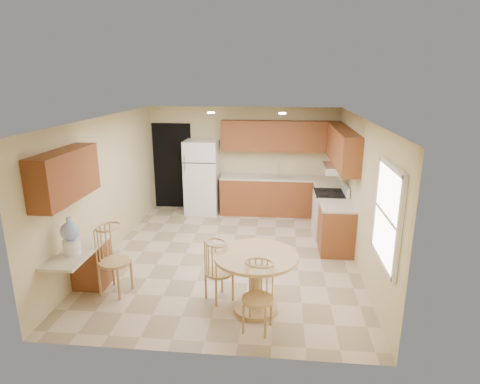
# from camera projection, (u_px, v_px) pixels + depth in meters

# --- Properties ---
(floor) EXTENTS (5.50, 5.50, 0.00)m
(floor) POSITION_uv_depth(u_px,v_px,m) (230.00, 255.00, 7.39)
(floor) COLOR #C2A88D
(floor) RESTS_ON ground
(ceiling) EXTENTS (4.50, 5.50, 0.02)m
(ceiling) POSITION_uv_depth(u_px,v_px,m) (229.00, 118.00, 6.70)
(ceiling) COLOR white
(ceiling) RESTS_ON wall_back
(wall_back) EXTENTS (4.50, 0.02, 2.50)m
(wall_back) POSITION_uv_depth(u_px,v_px,m) (243.00, 159.00, 9.67)
(wall_back) COLOR beige
(wall_back) RESTS_ON floor
(wall_front) EXTENTS (4.50, 0.02, 2.50)m
(wall_front) POSITION_uv_depth(u_px,v_px,m) (198.00, 257.00, 4.41)
(wall_front) COLOR beige
(wall_front) RESTS_ON floor
(wall_left) EXTENTS (0.02, 5.50, 2.50)m
(wall_left) POSITION_uv_depth(u_px,v_px,m) (106.00, 187.00, 7.25)
(wall_left) COLOR beige
(wall_left) RESTS_ON floor
(wall_right) EXTENTS (0.02, 5.50, 2.50)m
(wall_right) POSITION_uv_depth(u_px,v_px,m) (360.00, 194.00, 6.83)
(wall_right) COLOR beige
(wall_right) RESTS_ON floor
(doorway) EXTENTS (0.90, 0.02, 2.10)m
(doorway) POSITION_uv_depth(u_px,v_px,m) (173.00, 166.00, 9.88)
(doorway) COLOR black
(doorway) RESTS_ON floor
(base_cab_back) EXTENTS (2.75, 0.60, 0.87)m
(base_cab_back) POSITION_uv_depth(u_px,v_px,m) (279.00, 196.00, 9.53)
(base_cab_back) COLOR brown
(base_cab_back) RESTS_ON floor
(counter_back) EXTENTS (2.75, 0.63, 0.04)m
(counter_back) POSITION_uv_depth(u_px,v_px,m) (279.00, 178.00, 9.40)
(counter_back) COLOR beige
(counter_back) RESTS_ON base_cab_back
(base_cab_right_a) EXTENTS (0.60, 0.59, 0.87)m
(base_cab_right_a) POSITION_uv_depth(u_px,v_px,m) (327.00, 205.00, 8.86)
(base_cab_right_a) COLOR brown
(base_cab_right_a) RESTS_ON floor
(counter_right_a) EXTENTS (0.63, 0.59, 0.04)m
(counter_right_a) POSITION_uv_depth(u_px,v_px,m) (329.00, 185.00, 8.73)
(counter_right_a) COLOR beige
(counter_right_a) RESTS_ON base_cab_right_a
(base_cab_right_b) EXTENTS (0.60, 0.80, 0.87)m
(base_cab_right_b) POSITION_uv_depth(u_px,v_px,m) (336.00, 229.00, 7.46)
(base_cab_right_b) COLOR brown
(base_cab_right_b) RESTS_ON floor
(counter_right_b) EXTENTS (0.63, 0.80, 0.04)m
(counter_right_b) POSITION_uv_depth(u_px,v_px,m) (338.00, 206.00, 7.34)
(counter_right_b) COLOR beige
(counter_right_b) RESTS_ON base_cab_right_b
(upper_cab_back) EXTENTS (2.75, 0.33, 0.70)m
(upper_cab_back) POSITION_uv_depth(u_px,v_px,m) (280.00, 136.00, 9.27)
(upper_cab_back) COLOR brown
(upper_cab_back) RESTS_ON wall_back
(upper_cab_right) EXTENTS (0.33, 2.42, 0.70)m
(upper_cab_right) POSITION_uv_depth(u_px,v_px,m) (342.00, 147.00, 7.84)
(upper_cab_right) COLOR brown
(upper_cab_right) RESTS_ON wall_right
(upper_cab_left) EXTENTS (0.33, 1.40, 0.70)m
(upper_cab_left) POSITION_uv_depth(u_px,v_px,m) (65.00, 175.00, 5.54)
(upper_cab_left) COLOR brown
(upper_cab_left) RESTS_ON wall_left
(sink) EXTENTS (0.78, 0.44, 0.01)m
(sink) POSITION_uv_depth(u_px,v_px,m) (278.00, 177.00, 9.40)
(sink) COLOR silver
(sink) RESTS_ON counter_back
(range_hood) EXTENTS (0.50, 0.76, 0.14)m
(range_hood) POSITION_uv_depth(u_px,v_px,m) (337.00, 168.00, 7.93)
(range_hood) COLOR silver
(range_hood) RESTS_ON upper_cab_right
(desk_pedestal) EXTENTS (0.48, 0.42, 0.72)m
(desk_pedestal) POSITION_uv_depth(u_px,v_px,m) (91.00, 265.00, 6.21)
(desk_pedestal) COLOR brown
(desk_pedestal) RESTS_ON floor
(desk_top) EXTENTS (0.50, 1.20, 0.04)m
(desk_top) POSITION_uv_depth(u_px,v_px,m) (76.00, 252.00, 5.74)
(desk_top) COLOR beige
(desk_top) RESTS_ON desk_pedestal
(window) EXTENTS (0.06, 1.12, 1.30)m
(window) POSITION_uv_depth(u_px,v_px,m) (388.00, 215.00, 4.99)
(window) COLOR white
(window) RESTS_ON wall_right
(can_light_a) EXTENTS (0.14, 0.14, 0.02)m
(can_light_a) POSITION_uv_depth(u_px,v_px,m) (211.00, 113.00, 7.90)
(can_light_a) COLOR white
(can_light_a) RESTS_ON ceiling
(can_light_b) EXTENTS (0.14, 0.14, 0.02)m
(can_light_b) POSITION_uv_depth(u_px,v_px,m) (282.00, 113.00, 7.76)
(can_light_b) COLOR white
(can_light_b) RESTS_ON ceiling
(refrigerator) EXTENTS (0.77, 0.75, 1.75)m
(refrigerator) POSITION_uv_depth(u_px,v_px,m) (202.00, 177.00, 9.53)
(refrigerator) COLOR white
(refrigerator) RESTS_ON floor
(stove) EXTENTS (0.65, 0.76, 1.09)m
(stove) POSITION_uv_depth(u_px,v_px,m) (330.00, 214.00, 8.20)
(stove) COLOR white
(stove) RESTS_ON floor
(dining_table) EXTENTS (1.15, 1.15, 0.85)m
(dining_table) POSITION_uv_depth(u_px,v_px,m) (256.00, 274.00, 5.48)
(dining_table) COLOR tan
(dining_table) RESTS_ON floor
(chair_table_a) EXTENTS (0.40, 0.50, 0.91)m
(chair_table_a) POSITION_uv_depth(u_px,v_px,m) (218.00, 268.00, 5.69)
(chair_table_a) COLOR tan
(chair_table_a) RESTS_ON floor
(chair_table_b) EXTENTS (0.41, 0.43, 0.92)m
(chair_table_b) POSITION_uv_depth(u_px,v_px,m) (257.00, 294.00, 4.98)
(chair_table_b) COLOR tan
(chair_table_b) RESTS_ON floor
(chair_desk) EXTENTS (0.47, 0.60, 1.06)m
(chair_desk) POSITION_uv_depth(u_px,v_px,m) (111.00, 256.00, 5.85)
(chair_desk) COLOR tan
(chair_desk) RESTS_ON floor
(water_crock) EXTENTS (0.26, 0.26, 0.54)m
(water_crock) POSITION_uv_depth(u_px,v_px,m) (71.00, 237.00, 5.57)
(water_crock) COLOR white
(water_crock) RESTS_ON desk_top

